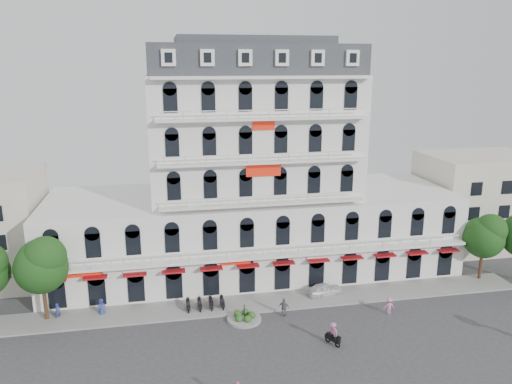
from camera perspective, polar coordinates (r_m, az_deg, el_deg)
name	(u,v)px	position (r m, az deg, el deg)	size (l,w,h in m)	color
ground	(292,352)	(43.36, 4.16, -17.81)	(120.00, 120.00, 0.00)	#38383A
sidewalk	(269,302)	(50.92, 1.48, -12.45)	(53.00, 4.00, 0.16)	gray
main_building	(252,185)	(55.79, -0.43, 0.82)	(45.00, 15.00, 25.80)	silver
flank_building_east	(478,201)	(70.31, 24.05, -0.91)	(14.00, 10.00, 12.00)	beige
traffic_island	(244,318)	(47.73, -1.35, -14.17)	(3.20, 3.20, 1.60)	gray
parked_scooter_row	(205,309)	(49.94, -5.80, -13.20)	(4.40, 1.80, 1.10)	black
tree_west_inner	(41,263)	(49.33, -23.33, -7.48)	(4.76, 4.76, 8.25)	#382314
tree_east_inner	(485,235)	(59.36, 24.68, -4.47)	(4.40, 4.37, 7.57)	#382314
parked_car	(325,289)	(52.60, 7.92, -10.97)	(1.54, 3.84, 1.31)	silver
rider_center	(333,333)	(44.21, 8.77, -15.64)	(1.02, 1.55, 2.06)	black
pedestrian_left	(101,307)	(50.44, -17.25, -12.45)	(0.82, 0.54, 1.69)	navy
pedestrian_mid	(284,307)	(48.17, 3.23, -13.03)	(1.06, 0.44, 1.81)	slate
pedestrian_right	(389,306)	(50.16, 14.97, -12.47)	(1.06, 0.61, 1.64)	pink
pedestrian_far	(58,311)	(51.09, -21.71, -12.56)	(0.58, 0.38, 1.60)	navy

